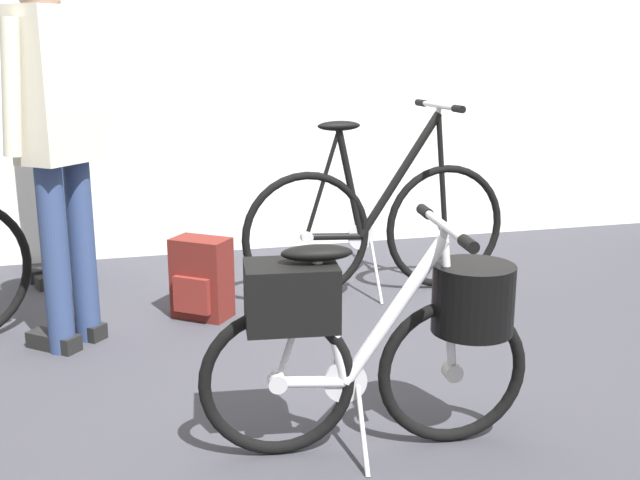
{
  "coord_description": "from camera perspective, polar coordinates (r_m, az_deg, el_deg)",
  "views": [
    {
      "loc": [
        -0.74,
        -2.55,
        1.26
      ],
      "look_at": [
        -0.0,
        0.17,
        0.55
      ],
      "focal_mm": 42.87,
      "sensor_mm": 36.0,
      "label": 1
    }
  ],
  "objects": [
    {
      "name": "backpack_on_floor",
      "position": [
        3.69,
        -8.85,
        -2.88
      ],
      "size": [
        0.31,
        0.29,
        0.39
      ],
      "color": "maroon",
      "rests_on": "ground_plane"
    },
    {
      "name": "display_bike_left",
      "position": [
        3.96,
        4.31,
        1.19
      ],
      "size": [
        1.44,
        0.53,
        1.0
      ],
      "color": "black",
      "rests_on": "ground_plane"
    },
    {
      "name": "folding_bike_foreground",
      "position": [
        2.41,
        4.63,
        -6.66
      ],
      "size": [
        1.06,
        0.53,
        0.75
      ],
      "color": "black",
      "rests_on": "ground_plane"
    },
    {
      "name": "visitor_browsing",
      "position": [
        4.32,
        -19.56,
        8.94
      ],
      "size": [
        0.36,
        0.5,
        1.63
      ],
      "color": "navy",
      "rests_on": "ground_plane"
    },
    {
      "name": "back_wall",
      "position": [
        4.83,
        -6.52,
        15.56
      ],
      "size": [
        7.05,
        0.1,
        2.78
      ],
      "primitive_type": "cube",
      "color": "white",
      "rests_on": "ground_plane"
    },
    {
      "name": "visitor_near_wall",
      "position": [
        3.32,
        -18.97,
        8.05
      ],
      "size": [
        0.39,
        0.42,
        1.66
      ],
      "color": "navy",
      "rests_on": "ground_plane"
    },
    {
      "name": "ground_plane",
      "position": [
        2.93,
        1.0,
        -11.28
      ],
      "size": [
        7.05,
        7.05,
        0.0
      ],
      "primitive_type": "plane",
      "color": "#38383F"
    }
  ]
}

